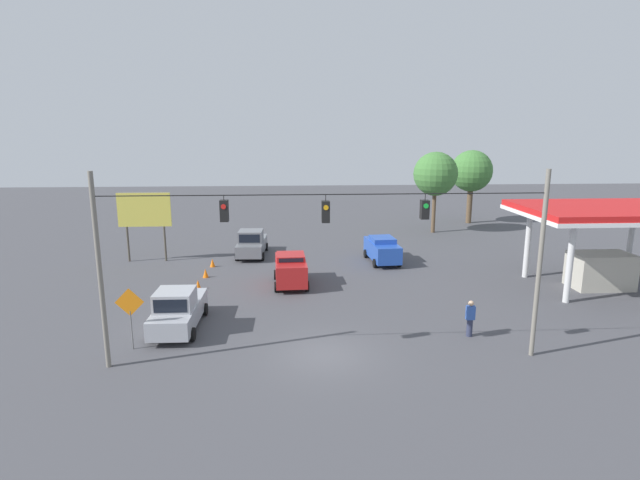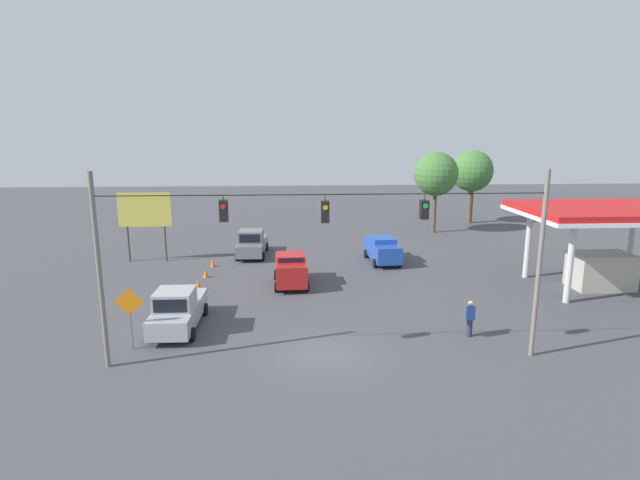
{
  "view_description": "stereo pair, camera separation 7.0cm",
  "coord_description": "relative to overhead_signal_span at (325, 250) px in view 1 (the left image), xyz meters",
  "views": [
    {
      "loc": [
        1.43,
        20.14,
        9.52
      ],
      "look_at": [
        -0.35,
        -8.85,
        3.2
      ],
      "focal_mm": 28.0,
      "sensor_mm": 36.0,
      "label": 1
    },
    {
      "loc": [
        1.36,
        20.15,
        9.52
      ],
      "look_at": [
        -0.35,
        -8.85,
        3.2
      ],
      "focal_mm": 28.0,
      "sensor_mm": 36.0,
      "label": 2
    }
  ],
  "objects": [
    {
      "name": "pedestrian",
      "position": [
        -7.07,
        -2.19,
        -3.95
      ],
      "size": [
        0.4,
        0.28,
        1.77
      ],
      "color": "#2D334C",
      "rests_on": "ground_plane"
    },
    {
      "name": "roadside_billboard",
      "position": [
        12.1,
        -17.48,
        -1.22
      ],
      "size": [
        3.87,
        0.16,
        5.15
      ],
      "color": "#4C473D",
      "rests_on": "ground_plane"
    },
    {
      "name": "work_zone_sign",
      "position": [
        8.47,
        -1.68,
        -2.86
      ],
      "size": [
        1.27,
        0.06,
        2.84
      ],
      "color": "slate",
      "rests_on": "ground_plane"
    },
    {
      "name": "traffic_cone_farthest",
      "position": [
        6.99,
        -15.52,
        -4.55
      ],
      "size": [
        0.37,
        0.37,
        0.6
      ],
      "primitive_type": "cone",
      "color": "orange",
      "rests_on": "ground_plane"
    },
    {
      "name": "pickup_truck_silver_parked_shoulder",
      "position": [
        6.92,
        -3.96,
        -3.87
      ],
      "size": [
        2.19,
        5.17,
        2.12
      ],
      "color": "#A8AAB2",
      "rests_on": "ground_plane"
    },
    {
      "name": "traffic_cone_fourth",
      "position": [
        7.1,
        -10.29,
        -4.55
      ],
      "size": [
        0.37,
        0.37,
        0.6
      ],
      "primitive_type": "cone",
      "color": "orange",
      "rests_on": "ground_plane"
    },
    {
      "name": "sedan_blue_oncoming_far",
      "position": [
        -5.43,
        -16.12,
        -3.86
      ],
      "size": [
        2.27,
        4.63,
        1.9
      ],
      "color": "#234CB2",
      "rests_on": "ground_plane"
    },
    {
      "name": "traffic_cone_second",
      "position": [
        7.16,
        -5.31,
        -4.55
      ],
      "size": [
        0.37,
        0.37,
        0.6
      ],
      "primitive_type": "cone",
      "color": "orange",
      "rests_on": "ground_plane"
    },
    {
      "name": "pickup_truck_grey_withflow_far",
      "position": [
        4.39,
        -18.63,
        -3.87
      ],
      "size": [
        2.33,
        5.09,
        2.12
      ],
      "color": "slate",
      "rests_on": "ground_plane"
    },
    {
      "name": "sedan_red_withflow_mid",
      "position": [
        1.38,
        -10.81,
        -3.79
      ],
      "size": [
        2.23,
        4.16,
        2.03
      ],
      "color": "red",
      "rests_on": "ground_plane"
    },
    {
      "name": "traffic_cone_nearest",
      "position": [
        7.01,
        -2.83,
        -4.55
      ],
      "size": [
        0.37,
        0.37,
        0.6
      ],
      "primitive_type": "cone",
      "color": "orange",
      "rests_on": "ground_plane"
    },
    {
      "name": "ground_plane",
      "position": [
        -0.04,
        -0.57,
        -4.85
      ],
      "size": [
        140.0,
        140.0,
        0.0
      ],
      "primitive_type": "plane",
      "color": "#47474C"
    },
    {
      "name": "traffic_cone_fifth",
      "position": [
        7.05,
        -12.84,
        -4.55
      ],
      "size": [
        0.37,
        0.37,
        0.6
      ],
      "primitive_type": "cone",
      "color": "orange",
      "rests_on": "ground_plane"
    },
    {
      "name": "gas_station",
      "position": [
        -17.82,
        -9.11,
        -1.13
      ],
      "size": [
        10.19,
        7.32,
        5.11
      ],
      "color": "red",
      "rests_on": "ground_plane"
    },
    {
      "name": "overhead_signal_span",
      "position": [
        0.0,
        0.0,
        0.0
      ],
      "size": [
        18.2,
        0.38,
        8.07
      ],
      "color": "slate",
      "rests_on": "ground_plane"
    },
    {
      "name": "traffic_cone_third",
      "position": [
        7.08,
        -7.95,
        -4.55
      ],
      "size": [
        0.37,
        0.37,
        0.6
      ],
      "primitive_type": "cone",
      "color": "orange",
      "rests_on": "ground_plane"
    },
    {
      "name": "tree_horizon_left",
      "position": [
        -12.41,
        -26.97,
        0.75
      ],
      "size": [
        4.14,
        4.14,
        7.7
      ],
      "color": "brown",
      "rests_on": "ground_plane"
    },
    {
      "name": "tree_horizon_right",
      "position": [
        -17.66,
        -31.81,
        0.61
      ],
      "size": [
        4.32,
        4.32,
        7.67
      ],
      "color": "brown",
      "rests_on": "ground_plane"
    }
  ]
}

